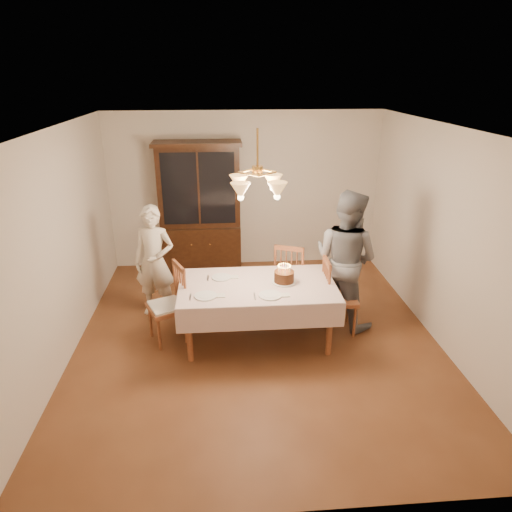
{
  "coord_description": "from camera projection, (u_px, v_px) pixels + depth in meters",
  "views": [
    {
      "loc": [
        -0.41,
        -4.99,
        3.16
      ],
      "look_at": [
        0.0,
        0.2,
        1.05
      ],
      "focal_mm": 32.0,
      "sensor_mm": 36.0,
      "label": 1
    }
  ],
  "objects": [
    {
      "name": "dining_table",
      "position": [
        257.0,
        290.0,
        5.57
      ],
      "size": [
        1.9,
        1.1,
        0.76
      ],
      "color": "brown",
      "rests_on": "ground"
    },
    {
      "name": "adult_in_grey",
      "position": [
        345.0,
        259.0,
        5.89
      ],
      "size": [
        1.11,
        1.11,
        1.82
      ],
      "primitive_type": "imported",
      "rotation": [
        0.0,
        0.0,
        2.34
      ],
      "color": "slate",
      "rests_on": "ground"
    },
    {
      "name": "elderly_woman",
      "position": [
        154.0,
        262.0,
        6.15
      ],
      "size": [
        0.64,
        0.49,
        1.55
      ],
      "primitive_type": "imported",
      "rotation": [
        0.0,
        0.0,
        -0.23
      ],
      "color": "#F0E2CA",
      "rests_on": "ground"
    },
    {
      "name": "place_setting_near_left",
      "position": [
        207.0,
        296.0,
        5.24
      ],
      "size": [
        0.41,
        0.26,
        0.02
      ],
      "color": "white",
      "rests_on": "dining_table"
    },
    {
      "name": "chair_far_side",
      "position": [
        291.0,
        279.0,
        6.43
      ],
      "size": [
        0.57,
        0.55,
        1.0
      ],
      "color": "brown",
      "rests_on": "ground"
    },
    {
      "name": "chair_left_end",
      "position": [
        167.0,
        307.0,
        5.63
      ],
      "size": [
        0.56,
        0.57,
        1.0
      ],
      "color": "brown",
      "rests_on": "ground"
    },
    {
      "name": "chandelier",
      "position": [
        257.0,
        186.0,
        5.08
      ],
      "size": [
        0.62,
        0.62,
        0.73
      ],
      "color": "#BF8C3F",
      "rests_on": "ground"
    },
    {
      "name": "room_shell",
      "position": [
        257.0,
        220.0,
        5.23
      ],
      "size": [
        5.0,
        5.0,
        5.0
      ],
      "color": "white",
      "rests_on": "ground"
    },
    {
      "name": "place_setting_far_left",
      "position": [
        222.0,
        277.0,
        5.71
      ],
      "size": [
        0.39,
        0.24,
        0.02
      ],
      "color": "white",
      "rests_on": "dining_table"
    },
    {
      "name": "china_hutch",
      "position": [
        200.0,
        211.0,
        7.46
      ],
      "size": [
        1.38,
        0.54,
        2.16
      ],
      "color": "black",
      "rests_on": "ground"
    },
    {
      "name": "birthday_cake",
      "position": [
        284.0,
        277.0,
        5.57
      ],
      "size": [
        0.3,
        0.3,
        0.23
      ],
      "color": "white",
      "rests_on": "dining_table"
    },
    {
      "name": "chair_right_end",
      "position": [
        338.0,
        299.0,
        5.85
      ],
      "size": [
        0.43,
        0.45,
        1.0
      ],
      "color": "brown",
      "rests_on": "ground"
    },
    {
      "name": "ground",
      "position": [
        257.0,
        338.0,
        5.83
      ],
      "size": [
        5.0,
        5.0,
        0.0
      ],
      "primitive_type": "plane",
      "color": "#5D311A",
      "rests_on": "ground"
    },
    {
      "name": "place_setting_near_right",
      "position": [
        271.0,
        295.0,
        5.26
      ],
      "size": [
        0.41,
        0.27,
        0.02
      ],
      "color": "white",
      "rests_on": "dining_table"
    }
  ]
}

